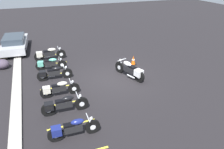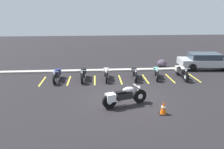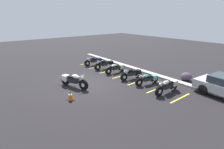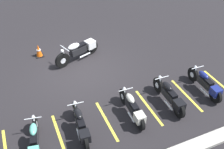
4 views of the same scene
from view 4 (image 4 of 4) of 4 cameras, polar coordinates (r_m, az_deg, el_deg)
name	(u,v)px [view 4 (image 4 of 4)]	position (r m, az deg, el deg)	size (l,w,h in m)	color
ground	(82,71)	(12.26, -6.56, 0.74)	(60.00, 60.00, 0.00)	black
motorcycle_white_featured	(79,50)	(12.83, -7.15, 5.31)	(2.37, 1.08, 0.97)	black
parked_bike_0	(206,84)	(11.44, 19.78, -1.90)	(0.59, 2.11, 0.83)	black
parked_bike_1	(170,96)	(10.42, 12.50, -4.58)	(0.62, 2.20, 0.86)	black
parked_bike_2	(133,108)	(9.76, 4.53, -7.26)	(0.58, 2.07, 0.82)	black
parked_bike_3	(81,124)	(9.24, -6.84, -10.74)	(0.59, 2.11, 0.83)	black
parked_bike_4	(34,140)	(9.12, -16.53, -13.56)	(0.71, 2.01, 0.80)	black
traffic_cone	(39,51)	(13.56, -15.67, 4.99)	(0.40, 0.40, 0.65)	black
stall_line_0	(220,84)	(12.37, 22.50, -1.95)	(0.10, 2.10, 0.00)	gold
stall_line_1	(186,95)	(11.32, 15.87, -4.32)	(0.10, 2.10, 0.00)	gold
stall_line_2	(149,107)	(10.48, 7.97, -7.06)	(0.10, 2.10, 0.00)	gold
stall_line_3	(107,121)	(9.88, -1.19, -10.02)	(0.10, 2.10, 0.00)	gold
stall_line_4	(59,136)	(9.60, -11.40, -12.97)	(0.10, 2.10, 0.00)	gold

